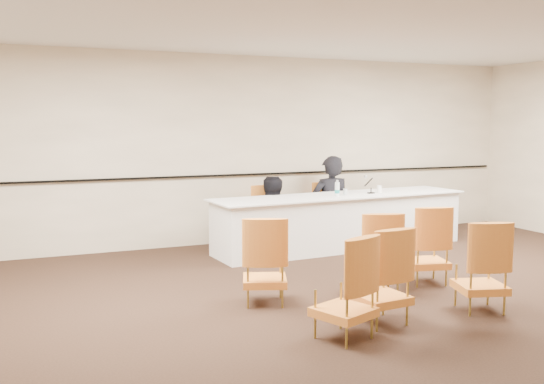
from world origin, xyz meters
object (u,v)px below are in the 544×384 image
at_px(aud_chair_back_mid, 381,275).
at_px(coffee_cup, 379,189).
at_px(aud_chair_front_left, 265,260).
at_px(aud_chair_back_left, 344,287).
at_px(water_bottle, 337,188).
at_px(microphone, 371,184).
at_px(panelist_second_chair, 270,217).
at_px(drinking_glass, 345,192).
at_px(panelist_main, 330,211).
at_px(panelist_second, 270,229).
at_px(panel_table, 341,221).
at_px(panelist_main_chair, 330,212).
at_px(aud_chair_front_mid, 378,253).
at_px(aud_chair_front_right, 427,244).
at_px(aud_chair_back_right, 481,265).

bearing_deg(aud_chair_back_mid, coffee_cup, 52.19).
height_order(aud_chair_front_left, aud_chair_back_left, same).
distance_m(water_bottle, coffee_cup, 0.81).
height_order(microphone, aud_chair_front_left, microphone).
bearing_deg(panelist_second_chair, drinking_glass, -34.18).
distance_m(panelist_main, water_bottle, 0.91).
distance_m(panelist_main, microphone, 0.89).
height_order(panelist_second, aud_chair_back_left, panelist_second).
distance_m(panelist_second_chair, coffee_cup, 1.78).
distance_m(panelist_main, panelist_second_chair, 1.11).
bearing_deg(panel_table, panelist_main_chair, 72.05).
distance_m(panelist_main_chair, water_bottle, 0.92).
bearing_deg(aud_chair_front_mid, panelist_main_chair, 88.58).
height_order(drinking_glass, aud_chair_front_mid, aud_chair_front_mid).
bearing_deg(panelist_main, aud_chair_front_right, 90.99).
bearing_deg(panelist_main, drinking_glass, 86.34).
xyz_separation_m(water_bottle, coffee_cup, (0.81, 0.09, -0.06)).
xyz_separation_m(microphone, aud_chair_back_right, (-0.75, -3.27, -0.50)).
height_order(coffee_cup, aud_chair_back_left, coffee_cup).
xyz_separation_m(panelist_main, aud_chair_front_right, (-0.23, -2.83, -0.01)).
relative_size(microphone, aud_chair_front_right, 0.30).
relative_size(panel_table, water_bottle, 17.07).
height_order(panelist_main_chair, aud_chair_front_mid, same).
xyz_separation_m(water_bottle, aud_chair_front_left, (-2.05, -2.10, -0.48)).
relative_size(aud_chair_front_left, aud_chair_back_left, 1.00).
relative_size(panelist_second, panelist_second_chair, 1.76).
bearing_deg(water_bottle, aud_chair_back_left, -118.30).
bearing_deg(panelist_main, aud_chair_front_left, 55.98).
bearing_deg(aud_chair_front_right, drinking_glass, 101.53).
relative_size(panel_table, aud_chair_back_mid, 4.36).
height_order(aud_chair_front_mid, aud_chair_back_mid, same).
height_order(aud_chair_front_mid, aud_chair_back_left, same).
bearing_deg(aud_chair_front_left, aud_chair_front_right, 20.83).
height_order(panelist_second, aud_chair_front_right, panelist_second).
xyz_separation_m(panelist_main, panelist_second_chair, (-1.11, -0.08, -0.01)).
relative_size(panel_table, aud_chair_front_left, 4.36).
xyz_separation_m(drinking_glass, aud_chair_front_right, (-0.12, -2.16, -0.41)).
xyz_separation_m(coffee_cup, aud_chair_back_right, (-0.92, -3.29, -0.42)).
xyz_separation_m(panelist_main, panelist_second, (-1.11, -0.08, -0.22)).
distance_m(panel_table, drinking_glass, 0.47).
height_order(microphone, coffee_cup, microphone).
bearing_deg(aud_chair_back_mid, aud_chair_front_right, 33.03).
bearing_deg(aud_chair_back_right, panelist_second_chair, 117.64).
relative_size(panelist_main_chair, water_bottle, 3.91).
relative_size(panelist_main, aud_chair_back_mid, 1.92).
bearing_deg(panelist_main, microphone, 124.00).
xyz_separation_m(panel_table, aud_chair_back_left, (-1.95, -3.49, 0.06)).
bearing_deg(panelist_main_chair, panel_table, -107.95).
height_order(panelist_main, panelist_second, panelist_main).
xyz_separation_m(water_bottle, aud_chair_back_left, (-1.81, -3.37, -0.48)).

